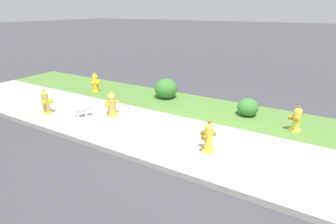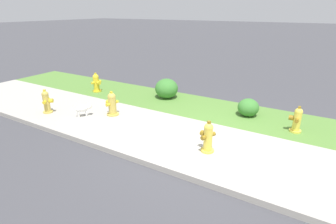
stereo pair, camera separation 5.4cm
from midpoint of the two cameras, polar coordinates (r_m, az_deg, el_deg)
ground_plane at (r=5.81m, az=7.27°, el=-7.02°), size 120.00×120.00×0.00m
sidewalk_pavement at (r=5.81m, az=7.27°, el=-6.98°), size 18.00×2.34×0.01m
grass_verge at (r=7.66m, az=13.63°, el=-0.20°), size 18.00×1.94×0.01m
street_curb at (r=4.81m, az=1.25°, el=-12.62°), size 18.00×0.16×0.12m
fire_hydrant_near_corner at (r=8.10m, az=-25.23°, el=1.94°), size 0.32×0.34×0.69m
fire_hydrant_by_grass_verge at (r=7.35m, az=-12.36°, el=1.69°), size 0.38×0.40×0.69m
fire_hydrant_mid_block at (r=5.42m, az=8.49°, el=-5.42°), size 0.34×0.37×0.69m
fire_hydrant_at_driveway at (r=6.93m, az=25.97°, el=-1.46°), size 0.32×0.35×0.65m
fire_hydrant_across_street at (r=9.65m, az=-15.67°, el=6.09°), size 0.36×0.39×0.68m
small_white_dog at (r=7.48m, az=-18.24°, el=0.64°), size 0.34×0.41×0.39m
shrub_bush_far_verge at (r=7.52m, az=16.78°, el=1.01°), size 0.57×0.57×0.49m
shrub_bush_mid_verge at (r=8.65m, az=-0.65°, el=5.14°), size 0.75×0.75×0.64m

